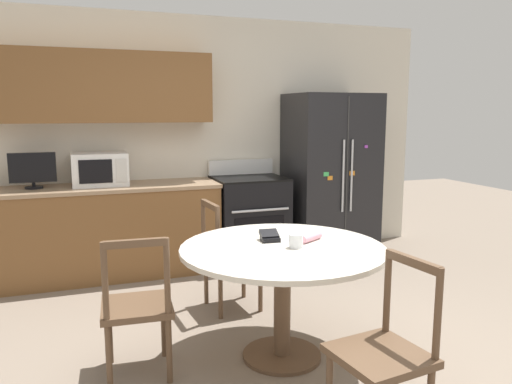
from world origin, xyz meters
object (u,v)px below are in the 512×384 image
object	(u,v)px
refrigerator	(330,176)
microwave	(100,169)
countertop_tv	(33,169)
dining_chair_near	(384,353)
oven_range	(249,219)
wallet	(270,237)
dining_chair_far	(229,257)
dining_chair_left	(137,308)
candle_glass	(296,242)

from	to	relation	value
refrigerator	microwave	size ratio (longest dim) A/B	3.49
refrigerator	countertop_tv	distance (m)	3.04
dining_chair_near	refrigerator	bearing A→B (deg)	-30.58
oven_range	microwave	xyz separation A→B (m)	(-1.50, 0.08, 0.59)
microwave	wallet	bearing A→B (deg)	-64.02
refrigerator	wallet	distance (m)	2.39
oven_range	wallet	distance (m)	2.03
dining_chair_far	dining_chair_near	bearing A→B (deg)	2.96
dining_chair_near	wallet	world-z (taller)	dining_chair_near
microwave	dining_chair_left	bearing A→B (deg)	-87.55
dining_chair_left	countertop_tv	bearing A→B (deg)	112.55
candle_glass	wallet	bearing A→B (deg)	113.86
oven_range	dining_chair_far	world-z (taller)	oven_range
microwave	wallet	size ratio (longest dim) A/B	3.71
oven_range	dining_chair_left	size ratio (longest dim) A/B	1.20
countertop_tv	wallet	size ratio (longest dim) A/B	2.94
countertop_tv	dining_chair_far	world-z (taller)	countertop_tv
microwave	dining_chair_near	world-z (taller)	microwave
refrigerator	dining_chair_near	xyz separation A→B (m)	(-1.27, -2.96, -0.46)
candle_glass	wallet	world-z (taller)	candle_glass
oven_range	wallet	xyz separation A→B (m)	(-0.52, -1.93, 0.32)
dining_chair_near	wallet	distance (m)	1.14
microwave	candle_glass	size ratio (longest dim) A/B	5.76
dining_chair_far	candle_glass	xyz separation A→B (m)	(0.15, -0.97, 0.36)
refrigerator	dining_chair_far	distance (m)	1.95
countertop_tv	dining_chair_far	xyz separation A→B (m)	(1.52, -1.24, -0.65)
dining_chair_far	dining_chair_left	bearing A→B (deg)	-49.92
wallet	refrigerator	bearing A→B (deg)	52.24
refrigerator	countertop_tv	size ratio (longest dim) A/B	4.41
refrigerator	microwave	bearing A→B (deg)	177.16
dining_chair_near	microwave	bearing A→B (deg)	13.46
oven_range	dining_chair_near	world-z (taller)	oven_range
candle_glass	microwave	bearing A→B (deg)	115.78
dining_chair_near	candle_glass	world-z (taller)	dining_chair_near
wallet	oven_range	bearing A→B (deg)	74.86
dining_chair_near	wallet	size ratio (longest dim) A/B	6.50
refrigerator	microwave	world-z (taller)	refrigerator
wallet	dining_chair_near	bearing A→B (deg)	-79.96
refrigerator	dining_chair_left	world-z (taller)	refrigerator
dining_chair_left	wallet	world-z (taller)	dining_chair_left
microwave	candle_glass	bearing A→B (deg)	-64.22
dining_chair_near	wallet	bearing A→B (deg)	2.72
oven_range	dining_chair_left	world-z (taller)	oven_range
refrigerator	dining_chair_near	distance (m)	3.25
oven_range	candle_glass	xyz separation A→B (m)	(-0.43, -2.15, 0.33)
refrigerator	candle_glass	world-z (taller)	refrigerator
microwave	dining_chair_near	size ratio (longest dim) A/B	0.57
countertop_tv	dining_chair_far	size ratio (longest dim) A/B	0.45
microwave	dining_chair_left	world-z (taller)	microwave
dining_chair_left	wallet	bearing A→B (deg)	8.82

